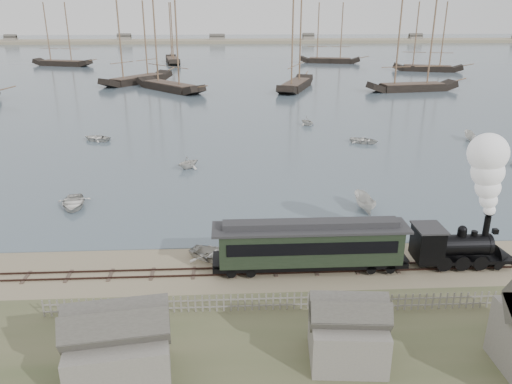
{
  "coord_description": "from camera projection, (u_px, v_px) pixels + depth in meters",
  "views": [
    {
      "loc": [
        -4.18,
        -34.28,
        18.23
      ],
      "look_at": [
        -2.03,
        5.38,
        3.5
      ],
      "focal_mm": 35.0,
      "sensor_mm": 36.0,
      "label": 1
    }
  ],
  "objects": [
    {
      "name": "ground",
      "position": [
        286.0,
        258.0,
        38.64
      ],
      "size": [
        600.0,
        600.0,
        0.0
      ],
      "primitive_type": "plane",
      "color": "gray",
      "rests_on": "ground"
    },
    {
      "name": "harbor_water",
      "position": [
        239.0,
        56.0,
        197.79
      ],
      "size": [
        600.0,
        336.0,
        0.06
      ],
      "primitive_type": "cube",
      "color": "#42555E",
      "rests_on": "ground"
    },
    {
      "name": "rail_track",
      "position": [
        289.0,
        270.0,
        36.76
      ],
      "size": [
        120.0,
        1.8,
        0.16
      ],
      "color": "#311F1B",
      "rests_on": "ground"
    },
    {
      "name": "picket_fence_west",
      "position": [
        197.0,
        312.0,
        31.76
      ],
      "size": [
        19.0,
        0.1,
        1.2
      ],
      "primitive_type": null,
      "color": "slate",
      "rests_on": "ground"
    },
    {
      "name": "picket_fence_east",
      "position": [
        491.0,
        307.0,
        32.26
      ],
      "size": [
        15.0,
        0.1,
        1.2
      ],
      "primitive_type": null,
      "color": "slate",
      "rests_on": "ground"
    },
    {
      "name": "shed_left",
      "position": [
        122.0,
        380.0,
        25.97
      ],
      "size": [
        5.0,
        4.0,
        4.1
      ],
      "primitive_type": null,
      "color": "slate",
      "rests_on": "ground"
    },
    {
      "name": "shed_mid",
      "position": [
        346.0,
        359.0,
        27.51
      ],
      "size": [
        4.0,
        3.5,
        3.6
      ],
      "primitive_type": null,
      "color": "slate",
      "rests_on": "ground"
    },
    {
      "name": "far_spit",
      "position": [
        236.0,
        43.0,
        272.7
      ],
      "size": [
        500.0,
        20.0,
        1.8
      ],
      "primitive_type": "cube",
      "color": "gray",
      "rests_on": "ground"
    },
    {
      "name": "locomotive",
      "position": [
        479.0,
        211.0,
        35.91
      ],
      "size": [
        7.79,
        2.91,
        9.71
      ],
      "color": "black",
      "rests_on": "ground"
    },
    {
      "name": "passenger_coach",
      "position": [
        310.0,
        244.0,
        36.09
      ],
      "size": [
        14.11,
        2.72,
        3.43
      ],
      "color": "black",
      "rests_on": "ground"
    },
    {
      "name": "beached_dinghy",
      "position": [
        216.0,
        254.0,
        38.26
      ],
      "size": [
        4.63,
        5.12,
        0.87
      ],
      "primitive_type": "imported",
      "rotation": [
        0.0,
        0.0,
        1.08
      ],
      "color": "silver",
      "rests_on": "ground"
    },
    {
      "name": "rowboat_0",
      "position": [
        73.0,
        203.0,
        48.12
      ],
      "size": [
        4.96,
        3.95,
        0.92
      ],
      "primitive_type": "imported",
      "rotation": [
        0.0,
        0.0,
        0.19
      ],
      "color": "silver",
      "rests_on": "harbor_water"
    },
    {
      "name": "rowboat_1",
      "position": [
        188.0,
        162.0,
        59.67
      ],
      "size": [
        3.86,
        3.9,
        1.55
      ],
      "primitive_type": "imported",
      "rotation": [
        0.0,
        0.0,
        2.3
      ],
      "color": "silver",
      "rests_on": "harbor_water"
    },
    {
      "name": "rowboat_2",
      "position": [
        364.0,
        203.0,
        47.43
      ],
      "size": [
        3.93,
        1.82,
        1.47
      ],
      "primitive_type": "imported",
      "rotation": [
        0.0,
        0.0,
        3.25
      ],
      "color": "silver",
      "rests_on": "harbor_water"
    },
    {
      "name": "rowboat_3",
      "position": [
        364.0,
        140.0,
        70.94
      ],
      "size": [
        4.47,
        4.92,
        0.83
      ],
      "primitive_type": "imported",
      "rotation": [
        0.0,
        0.0,
        1.06
      ],
      "color": "silver",
      "rests_on": "harbor_water"
    },
    {
      "name": "rowboat_5",
      "position": [
        469.0,
        136.0,
        72.45
      ],
      "size": [
        3.48,
        1.89,
        1.27
      ],
      "primitive_type": "imported",
      "rotation": [
        0.0,
        0.0,
        2.93
      ],
      "color": "silver",
      "rests_on": "harbor_water"
    },
    {
      "name": "rowboat_6",
      "position": [
        97.0,
        138.0,
        72.32
      ],
      "size": [
        4.38,
        4.98,
        0.86
      ],
      "primitive_type": "imported",
      "rotation": [
        0.0,
        0.0,
        4.3
      ],
      "color": "silver",
      "rests_on": "harbor_water"
    },
    {
      "name": "rowboat_7",
      "position": [
        307.0,
        121.0,
        81.47
      ],
      "size": [
        3.62,
        3.51,
        1.46
      ],
      "primitive_type": "imported",
      "rotation": [
        0.0,
        0.0,
        0.58
      ],
      "color": "silver",
      "rests_on": "harbor_water"
    },
    {
      "name": "schooner_1",
      "position": [
        134.0,
        42.0,
        123.98
      ],
      "size": [
        17.0,
        20.75,
        20.0
      ],
      "primitive_type": null,
      "rotation": [
        0.0,
        0.0,
        0.94
      ],
      "color": "black",
      "rests_on": "harbor_water"
    },
    {
      "name": "schooner_2",
      "position": [
        167.0,
        46.0,
        112.72
      ],
      "size": [
        18.19,
        19.73,
        20.0
      ],
      "primitive_type": null,
      "rotation": [
        0.0,
        0.0,
        -0.85
      ],
      "color": "black",
      "rests_on": "harbor_water"
    },
    {
      "name": "schooner_3",
      "position": [
        297.0,
        45.0,
        114.86
      ],
      "size": [
        11.9,
        21.43,
        20.0
      ],
      "primitive_type": null,
      "rotation": [
        0.0,
        0.0,
        1.21
      ],
      "color": "black",
      "rests_on": "harbor_water"
    },
    {
      "name": "schooner_4",
      "position": [
        417.0,
        46.0,
        112.06
      ],
      "size": [
        21.65,
        7.9,
        20.0
      ],
      "primitive_type": null,
      "rotation": [
        0.0,
        0.0,
        0.15
      ],
      "color": "black",
      "rests_on": "harbor_water"
    },
    {
      "name": "schooner_5",
      "position": [
        431.0,
        37.0,
        147.69
      ],
      "size": [
        20.65,
        10.72,
        20.0
      ],
      "primitive_type": null,
      "rotation": [
        0.0,
        0.0,
        -0.32
      ],
      "color": "black",
      "rests_on": "harbor_water"
    },
    {
      "name": "schooner_6",
      "position": [
        59.0,
        34.0,
        161.69
      ],
      "size": [
        20.84,
        10.78,
        20.0
      ],
      "primitive_type": null,
      "rotation": [
        0.0,
        0.0,
        -0.31
      ],
      "color": "black",
      "rests_on": "harbor_water"
    },
    {
      "name": "schooner_7",
      "position": [
        171.0,
        33.0,
        169.33
      ],
      "size": [
        7.65,
        19.67,
        20.0
      ],
      "primitive_type": null,
      "rotation": [
        0.0,
        0.0,
        1.74
      ],
      "color": "black",
      "rests_on": "harbor_water"
    },
    {
      "name": "schooner_8",
      "position": [
        331.0,
        33.0,
        170.02
      ],
      "size": [
        21.27,
        9.53,
        20.0
      ],
      "primitive_type": null,
      "rotation": [
        0.0,
        0.0,
        -0.24
      ],
      "color": "black",
      "rests_on": "harbor_water"
    }
  ]
}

